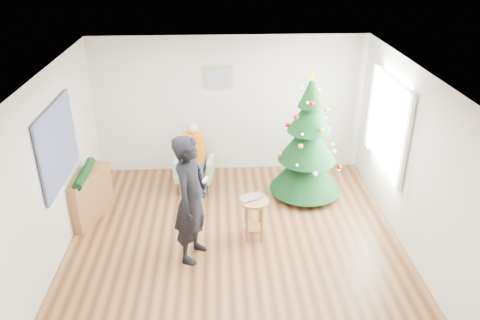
{
  "coord_description": "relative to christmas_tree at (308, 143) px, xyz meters",
  "views": [
    {
      "loc": [
        -0.21,
        -5.76,
        4.24
      ],
      "look_at": [
        0.1,
        0.6,
        1.1
      ],
      "focal_mm": 35.0,
      "sensor_mm": 36.0,
      "label": 1
    }
  ],
  "objects": [
    {
      "name": "wall_back",
      "position": [
        -1.29,
        1.11,
        0.29
      ],
      "size": [
        5.0,
        0.0,
        5.0
      ],
      "primitive_type": "plane",
      "rotation": [
        1.57,
        0.0,
        0.0
      ],
      "color": "silver",
      "rests_on": "floor"
    },
    {
      "name": "wall_left",
      "position": [
        -3.79,
        -1.39,
        0.29
      ],
      "size": [
        0.0,
        5.0,
        5.0
      ],
      "primitive_type": "plane",
      "rotation": [
        1.57,
        0.0,
        1.57
      ],
      "color": "silver",
      "rests_on": "floor"
    },
    {
      "name": "floor",
      "position": [
        -1.29,
        -1.39,
        -1.01
      ],
      "size": [
        5.0,
        5.0,
        0.0
      ],
      "primitive_type": "plane",
      "color": "brown",
      "rests_on": "ground"
    },
    {
      "name": "christmas_tree",
      "position": [
        0.0,
        0.0,
        0.0
      ],
      "size": [
        1.24,
        1.24,
        2.24
      ],
      "rotation": [
        0.0,
        0.0,
        0.37
      ],
      "color": "#3F2816",
      "rests_on": "floor"
    },
    {
      "name": "wall_front",
      "position": [
        -1.29,
        -3.89,
        0.29
      ],
      "size": [
        5.0,
        0.0,
        5.0
      ],
      "primitive_type": "plane",
      "rotation": [
        -1.57,
        0.0,
        0.0
      ],
      "color": "silver",
      "rests_on": "floor"
    },
    {
      "name": "armchair",
      "position": [
        -1.94,
        0.34,
        -0.66
      ],
      "size": [
        0.73,
        0.68,
        0.95
      ],
      "rotation": [
        0.0,
        0.0,
        -0.12
      ],
      "color": "gray",
      "rests_on": "floor"
    },
    {
      "name": "seated_person",
      "position": [
        -1.95,
        0.29,
        -0.38
      ],
      "size": [
        0.4,
        0.56,
        1.25
      ],
      "rotation": [
        0.0,
        0.0,
        -0.12
      ],
      "color": "navy",
      "rests_on": "armchair"
    },
    {
      "name": "tapestry",
      "position": [
        -3.75,
        -1.09,
        0.54
      ],
      "size": [
        0.03,
        1.5,
        1.15
      ],
      "primitive_type": "cube",
      "color": "black",
      "rests_on": "wall_left"
    },
    {
      "name": "laptop",
      "position": [
        -1.0,
        -1.26,
        -0.33
      ],
      "size": [
        0.44,
        0.39,
        0.03
      ],
      "primitive_type": "imported",
      "rotation": [
        0.0,
        0.0,
        0.55
      ],
      "color": "silver",
      "rests_on": "stool"
    },
    {
      "name": "framed_picture",
      "position": [
        -1.49,
        1.07,
        0.84
      ],
      "size": [
        0.52,
        0.05,
        0.42
      ],
      "color": "tan",
      "rests_on": "wall_back"
    },
    {
      "name": "standing_man",
      "position": [
        -1.9,
        -1.65,
        -0.07
      ],
      "size": [
        0.66,
        0.8,
        1.88
      ],
      "primitive_type": "imported",
      "rotation": [
        0.0,
        0.0,
        1.22
      ],
      "color": "black",
      "rests_on": "floor"
    },
    {
      "name": "window_panel",
      "position": [
        1.18,
        -0.39,
        0.49
      ],
      "size": [
        0.04,
        1.3,
        1.4
      ],
      "primitive_type": "cube",
      "color": "white",
      "rests_on": "wall_right"
    },
    {
      "name": "game_controller",
      "position": [
        -1.7,
        -1.68,
        0.25
      ],
      "size": [
        0.08,
        0.13,
        0.04
      ],
      "primitive_type": "cube",
      "rotation": [
        0.0,
        0.0,
        -0.35
      ],
      "color": "white",
      "rests_on": "standing_man"
    },
    {
      "name": "wall_right",
      "position": [
        1.21,
        -1.39,
        0.29
      ],
      "size": [
        0.0,
        5.0,
        5.0
      ],
      "primitive_type": "plane",
      "rotation": [
        1.57,
        0.0,
        -1.57
      ],
      "color": "silver",
      "rests_on": "floor"
    },
    {
      "name": "console",
      "position": [
        -3.62,
        -0.58,
        -0.61
      ],
      "size": [
        0.59,
        1.04,
        0.8
      ],
      "primitive_type": "cube",
      "rotation": [
        0.0,
        0.0,
        -0.31
      ],
      "color": "brown",
      "rests_on": "floor"
    },
    {
      "name": "stool",
      "position": [
        -1.0,
        -1.26,
        -0.67
      ],
      "size": [
        0.45,
        0.45,
        0.67
      ],
      "rotation": [
        0.0,
        0.0,
        0.2
      ],
      "color": "brown",
      "rests_on": "floor"
    },
    {
      "name": "ceiling",
      "position": [
        -1.29,
        -1.39,
        1.59
      ],
      "size": [
        5.0,
        5.0,
        0.0
      ],
      "primitive_type": "plane",
      "rotation": [
        3.14,
        0.0,
        0.0
      ],
      "color": "white",
      "rests_on": "wall_back"
    },
    {
      "name": "curtains",
      "position": [
        1.15,
        -0.39,
        0.49
      ],
      "size": [
        0.05,
        1.75,
        1.5
      ],
      "color": "white",
      "rests_on": "wall_right"
    },
    {
      "name": "garland",
      "position": [
        -3.62,
        -0.58,
        -0.19
      ],
      "size": [
        0.14,
        0.9,
        0.14
      ],
      "primitive_type": "cylinder",
      "rotation": [
        1.57,
        0.0,
        0.0
      ],
      "color": "black",
      "rests_on": "console"
    }
  ]
}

